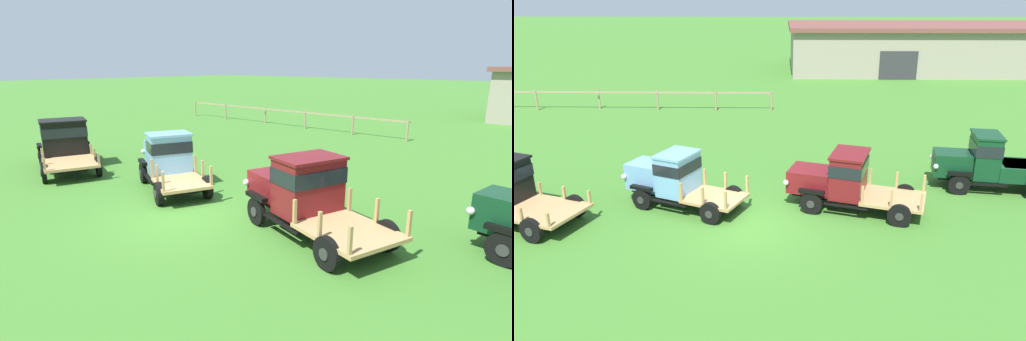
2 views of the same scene
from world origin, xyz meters
The scene contains 6 objects.
ground_plane centered at (0.00, 0.00, 0.00)m, with size 240.00×240.00×0.00m, color #3D7528.
farm_shed centered at (14.89, 32.95, 2.15)m, with size 26.17×10.72×4.26m.
paddock_fence centered at (-8.96, 16.50, 0.93)m, with size 19.11×0.67×1.26m.
vintage_truck_second_in_line centered at (-2.85, 1.71, 1.06)m, with size 4.74×3.19×2.04m.
vintage_truck_midrow_center centered at (3.26, 1.63, 1.09)m, with size 5.17×3.21×2.10m.
vintage_truck_far_side centered at (9.21, 3.48, 1.08)m, with size 4.72×2.44×2.24m.
Camera 2 is at (0.99, -15.03, 7.58)m, focal length 35.00 mm.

